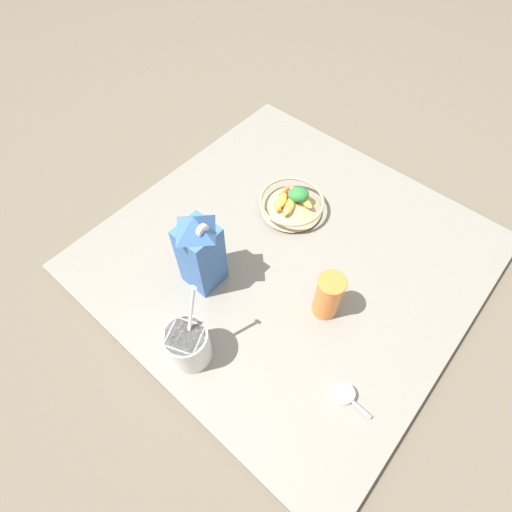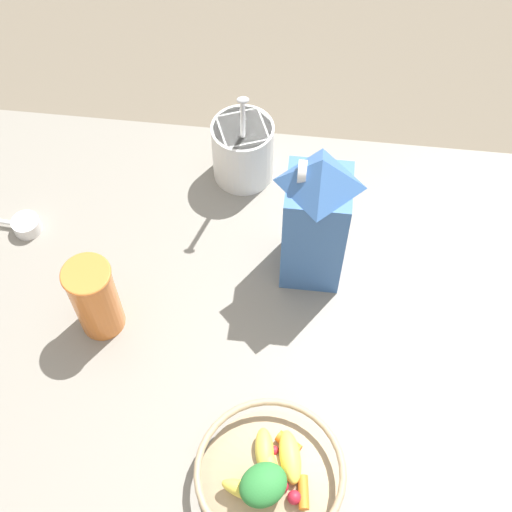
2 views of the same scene
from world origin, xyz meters
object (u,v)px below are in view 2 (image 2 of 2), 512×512
Objects in this scene: yogurt_tub at (243,148)px; drinking_cup at (95,297)px; fruit_bowl at (270,474)px; milk_carton at (316,218)px.

drinking_cup is (0.33, -0.18, 0.01)m from yogurt_tub.
yogurt_tub is at bearing 150.76° from drinking_cup.
yogurt_tub is at bearing -169.14° from fruit_bowl.
milk_carton reaches higher than fruit_bowl.
milk_carton is at bearing 175.24° from fruit_bowl.
fruit_bowl is 0.82× the size of yogurt_tub.
milk_carton is 1.83× the size of drinking_cup.
milk_carton is 0.35m from drinking_cup.
yogurt_tub reaches higher than fruit_bowl.
milk_carton is at bearing 113.96° from drinking_cup.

